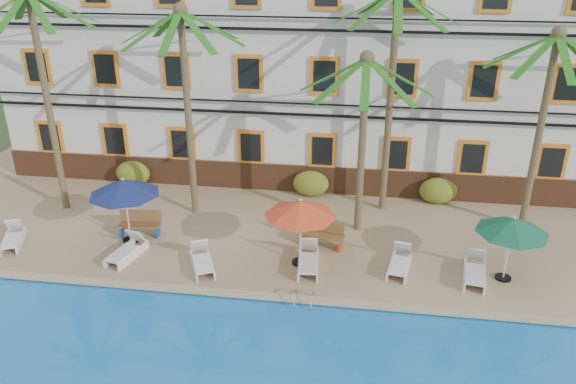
% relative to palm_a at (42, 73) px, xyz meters
% --- Properties ---
extents(ground, '(100.00, 100.00, 0.00)m').
position_rel_palm_a_xyz_m(ground, '(8.55, -4.07, -5.68)').
color(ground, '#384C23').
rests_on(ground, ground).
extents(pool_deck, '(30.00, 12.00, 0.25)m').
position_rel_palm_a_xyz_m(pool_deck, '(8.55, 0.93, -5.56)').
color(pool_deck, tan).
rests_on(pool_deck, ground).
extents(pool_coping, '(30.00, 0.35, 0.06)m').
position_rel_palm_a_xyz_m(pool_coping, '(8.55, -4.97, -5.40)').
color(pool_coping, tan).
rests_on(pool_coping, pool_deck).
extents(hotel_building, '(25.40, 6.44, 10.22)m').
position_rel_palm_a_xyz_m(hotel_building, '(8.55, 5.92, -0.31)').
color(hotel_building, silver).
rests_on(hotel_building, pool_deck).
extents(palm_a, '(4.43, 4.43, 8.51)m').
position_rel_palm_a_xyz_m(palm_a, '(0.00, 0.00, 0.00)').
color(palm_a, brown).
rests_on(palm_a, pool_deck).
extents(palm_b, '(4.43, 4.43, 7.94)m').
position_rel_palm_a_xyz_m(palm_b, '(5.27, 0.35, -0.33)').
color(palm_b, brown).
rests_on(palm_b, pool_deck).
extents(palm_c, '(4.43, 4.43, 6.58)m').
position_rel_palm_a_xyz_m(palm_c, '(11.67, -0.15, -1.12)').
color(palm_c, brown).
rests_on(palm_c, pool_deck).
extents(palm_d, '(4.43, 4.43, 8.56)m').
position_rel_palm_a_xyz_m(palm_d, '(12.59, 1.73, 0.03)').
color(palm_d, brown).
rests_on(palm_d, pool_deck).
extents(palm_e, '(4.43, 4.43, 7.33)m').
position_rel_palm_a_xyz_m(palm_e, '(17.78, 0.89, -0.68)').
color(palm_e, brown).
rests_on(palm_e, pool_deck).
extents(shrub_left, '(1.50, 0.90, 1.10)m').
position_rel_palm_a_xyz_m(shrub_left, '(1.83, 2.53, -4.88)').
color(shrub_left, '#215718').
rests_on(shrub_left, pool_deck).
extents(shrub_mid, '(1.50, 0.90, 1.10)m').
position_rel_palm_a_xyz_m(shrub_mid, '(9.63, 2.53, -4.88)').
color(shrub_mid, '#215718').
rests_on(shrub_mid, pool_deck).
extents(shrub_right, '(1.50, 0.90, 1.10)m').
position_rel_palm_a_xyz_m(shrub_right, '(14.82, 2.53, -4.88)').
color(shrub_right, '#215718').
rests_on(shrub_right, pool_deck).
extents(umbrella_blue, '(2.46, 2.46, 2.46)m').
position_rel_palm_a_xyz_m(umbrella_blue, '(3.66, -2.26, -3.34)').
color(umbrella_blue, black).
rests_on(umbrella_blue, pool_deck).
extents(umbrella_red, '(2.38, 2.38, 2.39)m').
position_rel_palm_a_xyz_m(umbrella_red, '(9.85, -2.89, -3.40)').
color(umbrella_red, black).
rests_on(umbrella_red, pool_deck).
extents(umbrella_green, '(2.23, 2.23, 2.24)m').
position_rel_palm_a_xyz_m(umbrella_green, '(16.38, -2.89, -3.53)').
color(umbrella_green, black).
rests_on(umbrella_green, pool_deck).
extents(lounger_a, '(1.14, 1.75, 0.78)m').
position_rel_palm_a_xyz_m(lounger_a, '(-0.37, -3.06, -5.18)').
color(lounger_a, silver).
rests_on(lounger_a, pool_deck).
extents(lounger_b, '(0.98, 1.83, 0.82)m').
position_rel_palm_a_xyz_m(lounger_b, '(3.99, -3.33, -5.17)').
color(lounger_b, silver).
rests_on(lounger_b, pool_deck).
extents(lounger_c, '(1.26, 1.82, 0.81)m').
position_rel_palm_a_xyz_m(lounger_c, '(6.69, -3.59, -5.17)').
color(lounger_c, silver).
rests_on(lounger_c, pool_deck).
extents(lounger_d, '(0.81, 1.89, 0.87)m').
position_rel_palm_a_xyz_m(lounger_d, '(10.15, -3.08, -5.15)').
color(lounger_d, silver).
rests_on(lounger_d, pool_deck).
extents(lounger_e, '(0.91, 1.80, 0.81)m').
position_rel_palm_a_xyz_m(lounger_e, '(13.12, -2.79, -5.17)').
color(lounger_e, silver).
rests_on(lounger_e, pool_deck).
extents(lounger_f, '(0.91, 1.88, 0.85)m').
position_rel_palm_a_xyz_m(lounger_f, '(15.46, -2.99, -5.16)').
color(lounger_f, silver).
rests_on(lounger_f, pool_deck).
extents(bench_left, '(1.54, 0.63, 0.93)m').
position_rel_palm_a_xyz_m(bench_left, '(3.85, -1.76, -4.96)').
color(bench_left, olive).
rests_on(bench_left, pool_deck).
extents(bench_right, '(1.57, 0.78, 0.93)m').
position_rel_palm_a_xyz_m(bench_right, '(10.52, -1.58, -4.96)').
color(bench_right, olive).
rests_on(bench_right, pool_deck).
extents(pool_ladder, '(0.54, 0.74, 0.74)m').
position_rel_palm_a_xyz_m(pool_ladder, '(10.25, -5.07, -5.43)').
color(pool_ladder, silver).
rests_on(pool_ladder, ground).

